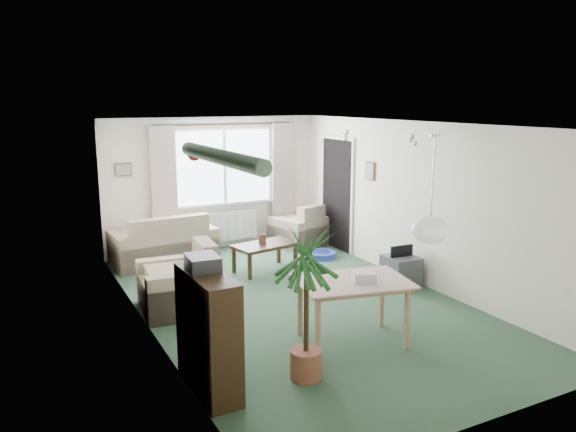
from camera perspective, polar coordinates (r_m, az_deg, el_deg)
name	(u,v)px	position (r m, az deg, el deg)	size (l,w,h in m)	color
ground	(298,303)	(7.69, 1.03, -8.82)	(6.50, 6.50, 0.00)	#2B4833
window	(224,167)	(10.30, -6.51, 4.99)	(1.80, 0.03, 1.30)	white
curtain_rod	(225,124)	(10.16, -6.45, 9.26)	(2.60, 0.03, 0.03)	black
curtain_left	(164,184)	(9.89, -12.51, 3.16)	(0.45, 0.08, 2.00)	beige
curtain_right	(283,176)	(10.70, -0.51, 4.08)	(0.45, 0.08, 2.00)	beige
radiator	(226,226)	(10.45, -6.29, -1.03)	(1.20, 0.10, 0.55)	white
doorway	(337,195)	(10.25, 5.02, 2.16)	(0.03, 0.95, 2.00)	black
pendant_lamp	(430,230)	(5.56, 14.24, -1.37)	(0.36, 0.36, 0.36)	white
tinsel_garland	(220,157)	(4.33, -6.91, 5.98)	(1.60, 1.60, 0.12)	#196626
bauble_cluster_a	(346,132)	(8.65, 5.91, 8.50)	(0.20, 0.20, 0.20)	silver
bauble_cluster_b	(413,136)	(7.86, 12.59, 7.95)	(0.20, 0.20, 0.20)	silver
wall_picture_back	(123,170)	(9.81, -16.42, 4.54)	(0.28, 0.03, 0.22)	brown
wall_picture_right	(370,171)	(9.34, 8.33, 4.55)	(0.03, 0.24, 0.30)	brown
sofa	(163,238)	(9.65, -12.57, -2.21)	(1.67, 0.89, 0.84)	tan
armchair_corner	(299,224)	(10.56, 1.10, -0.86)	(0.88, 0.84, 0.79)	beige
armchair_left	(178,277)	(7.46, -11.11, -6.11)	(0.99, 0.94, 0.89)	#B7A98B
coffee_table	(265,257)	(9.02, -2.36, -4.21)	(0.99, 0.55, 0.45)	black
photo_frame	(262,239)	(8.92, -2.62, -2.37)	(0.12, 0.02, 0.16)	#54332B
bookshelf	(208,333)	(5.39, -8.12, -11.66)	(0.32, 0.95, 1.16)	black
hifi_box	(203,263)	(5.27, -8.66, -4.72)	(0.28, 0.35, 0.14)	#38383D
houseplant	(306,303)	(5.48, 1.87, -8.82)	(0.67, 0.67, 1.57)	#21561D
dining_table	(352,312)	(6.47, 6.52, -9.65)	(1.14, 0.76, 0.71)	tan
gift_box	(364,278)	(6.31, 7.71, -6.23)	(0.25, 0.18, 0.12)	white
tv_cube	(401,271)	(8.49, 11.39, -5.49)	(0.44, 0.49, 0.44)	#36353A
pet_bed	(321,255)	(9.81, 3.36, -3.93)	(0.51, 0.51, 0.10)	#203D94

